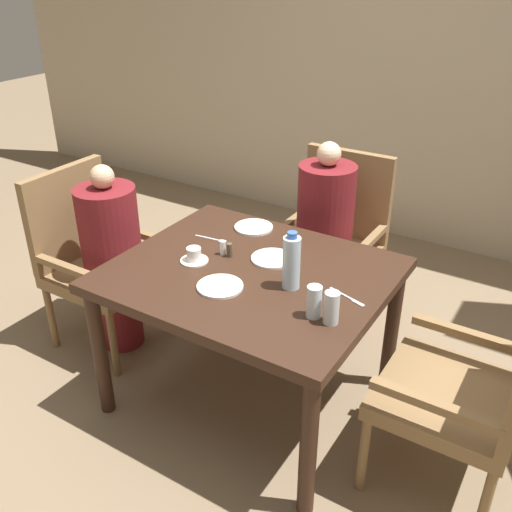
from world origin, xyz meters
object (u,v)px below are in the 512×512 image
chair_left_side (93,254)px  chair_far_side (335,234)px  plate_dessert_center (254,227)px  diner_in_left_chair (113,257)px  plate_main_left (220,286)px  diner_in_far_chair (324,236)px  chair_right_side (476,386)px  plate_main_right (272,259)px  water_bottle (291,262)px  glass_tall_near (331,308)px  glass_tall_mid (314,302)px  teacup_with_saucer (194,256)px

chair_left_side → chair_far_side: bearing=42.3°
chair_far_side → plate_dessert_center: 0.64m
diner_in_left_chair → plate_main_left: size_ratio=5.36×
diner_in_far_chair → plate_dessert_center: bearing=-118.8°
chair_left_side → diner_in_far_chair: bearing=37.3°
diner_in_left_chair → chair_right_side: diner_in_left_chair is taller
plate_main_right → water_bottle: (0.19, -0.17, 0.12)m
glass_tall_near → glass_tall_mid: size_ratio=1.00×
water_bottle → glass_tall_near: size_ratio=1.92×
diner_in_far_chair → diner_in_left_chair: bearing=-138.2°
chair_left_side → diner_in_far_chair: diner_in_far_chair is taller
diner_in_left_chair → glass_tall_near: bearing=-7.6°
chair_right_side → glass_tall_near: (-0.55, -0.18, 0.27)m
diner_in_far_chair → water_bottle: (0.23, -0.82, 0.28)m
diner_in_far_chair → chair_right_side: diner_in_far_chair is taller
diner_in_left_chair → diner_in_far_chair: (0.89, 0.79, 0.03)m
water_bottle → glass_tall_near: bearing=-30.4°
plate_main_right → glass_tall_mid: 0.50m
chair_right_side → water_bottle: (-0.81, -0.03, 0.33)m
diner_in_far_chair → glass_tall_mid: bearing=-67.0°
plate_dessert_center → diner_in_far_chair: bearing=61.2°
chair_far_side → plate_main_left: bearing=-91.4°
chair_right_side → glass_tall_mid: bearing=-163.9°
chair_left_side → glass_tall_near: chair_left_side is taller
diner_in_left_chair → glass_tall_near: (1.38, -0.18, 0.25)m
plate_main_right → water_bottle: size_ratio=0.77×
diner_in_left_chair → chair_far_side: size_ratio=1.08×
plate_dessert_center → glass_tall_near: size_ratio=1.48×
water_bottle → chair_far_side: bearing=103.2°
chair_far_side → plate_dessert_center: bearing=-111.7°
chair_right_side → diner_in_far_chair: bearing=142.7°
diner_in_far_chair → plate_dessert_center: diner_in_far_chair is taller
diner_in_far_chair → teacup_with_saucer: bearing=-107.3°
chair_left_side → glass_tall_mid: chair_left_side is taller
chair_left_side → plate_dessert_center: (0.82, 0.39, 0.21)m
glass_tall_near → glass_tall_mid: (-0.08, 0.00, 0.00)m
glass_tall_near → plate_dessert_center: bearing=141.3°
diner_in_far_chair → glass_tall_near: diner_in_far_chair is taller
chair_left_side → diner_in_left_chair: bearing=0.0°
plate_main_right → water_bottle: water_bottle is taller
plate_main_left → plate_dessert_center: size_ratio=1.00×
diner_in_left_chair → water_bottle: bearing=-1.5°
chair_right_side → glass_tall_mid: 0.71m
plate_main_right → teacup_with_saucer: teacup_with_saucer is taller
teacup_with_saucer → glass_tall_near: bearing=-8.8°
teacup_with_saucer → glass_tall_mid: glass_tall_mid is taller
chair_far_side → water_bottle: chair_far_side is taller
plate_main_left → chair_far_side: bearing=88.6°
chair_left_side → chair_right_side: size_ratio=1.00×
diner_in_far_chair → water_bottle: size_ratio=4.34×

